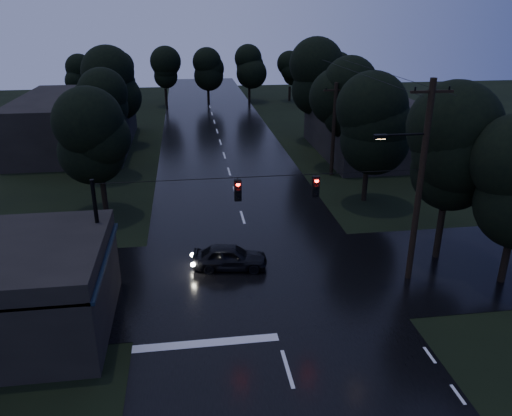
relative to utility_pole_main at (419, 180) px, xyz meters
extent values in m
cube|color=black|center=(-7.41, 19.00, -5.26)|extent=(12.00, 120.00, 0.02)
cube|color=black|center=(-7.41, 1.00, -5.26)|extent=(60.00, 9.00, 0.02)
cube|color=black|center=(-17.41, -2.00, -2.06)|extent=(6.00, 7.00, 0.12)
cube|color=black|center=(-14.41, -2.00, -2.06)|extent=(0.30, 7.00, 0.15)
cylinder|color=black|center=(-14.61, -5.00, -3.76)|extent=(0.10, 0.10, 3.00)
cylinder|color=black|center=(-14.61, 1.00, -3.76)|extent=(0.10, 0.10, 3.00)
cube|color=#F3AF61|center=(-14.46, -3.50, -2.76)|extent=(0.06, 1.60, 0.50)
cube|color=#F3AF61|center=(-14.46, -0.80, -2.76)|extent=(0.06, 1.20, 0.50)
cube|color=black|center=(6.59, 23.00, -3.06)|extent=(10.00, 14.00, 4.40)
cube|color=black|center=(-21.41, 29.00, -2.76)|extent=(10.00, 16.00, 5.00)
cylinder|color=black|center=(0.09, 0.00, -0.26)|extent=(0.30, 0.30, 10.00)
cube|color=black|center=(0.09, 0.00, 4.14)|extent=(2.00, 0.12, 0.12)
cylinder|color=black|center=(-1.01, 0.00, 2.24)|extent=(2.20, 0.10, 0.10)
cube|color=black|center=(-2.11, 0.00, 2.19)|extent=(0.60, 0.25, 0.18)
cube|color=#FFB266|center=(-2.11, 0.00, 2.09)|extent=(0.45, 0.18, 0.03)
cylinder|color=black|center=(0.89, 17.00, -1.51)|extent=(0.30, 0.30, 7.50)
cube|color=black|center=(0.89, 17.00, 1.64)|extent=(2.00, 0.12, 0.12)
cylinder|color=black|center=(-14.91, 0.00, -2.26)|extent=(0.18, 0.18, 6.00)
cylinder|color=black|center=(-7.41, 0.00, 0.54)|extent=(15.00, 0.03, 0.03)
cube|color=black|center=(-8.61, 0.00, -0.06)|extent=(0.32, 0.25, 1.00)
sphere|color=#FF0C07|center=(-8.61, -0.15, -0.06)|extent=(0.18, 0.18, 0.18)
cube|color=black|center=(-5.01, 0.00, -0.06)|extent=(0.32, 0.25, 1.00)
sphere|color=#FF0C07|center=(-5.01, -0.15, -0.06)|extent=(0.18, 0.18, 0.18)
cylinder|color=black|center=(2.59, 2.00, -3.86)|extent=(0.36, 0.36, 2.80)
sphere|color=black|center=(2.59, 2.00, -0.46)|extent=(4.48, 4.48, 4.48)
sphere|color=black|center=(2.59, 2.00, 0.74)|extent=(4.48, 4.48, 4.48)
sphere|color=black|center=(2.59, 2.00, 1.94)|extent=(4.48, 4.48, 4.48)
cylinder|color=black|center=(4.59, -1.00, -4.03)|extent=(0.36, 0.36, 2.45)
cylinder|color=black|center=(-16.41, 11.00, -4.03)|extent=(0.36, 0.36, 2.45)
sphere|color=black|center=(-16.41, 11.00, -1.06)|extent=(3.92, 3.92, 3.92)
sphere|color=black|center=(-16.41, 11.00, -0.01)|extent=(3.92, 3.92, 3.92)
sphere|color=black|center=(-16.41, 11.00, 1.04)|extent=(3.92, 3.92, 3.92)
cylinder|color=black|center=(-17.01, 19.00, -3.95)|extent=(0.36, 0.36, 2.62)
sphere|color=black|center=(-17.01, 19.00, -0.76)|extent=(4.20, 4.20, 4.20)
sphere|color=black|center=(-17.01, 19.00, 0.37)|extent=(4.20, 4.20, 4.20)
sphere|color=black|center=(-17.01, 19.00, 1.49)|extent=(4.20, 4.20, 4.20)
cylinder|color=black|center=(-17.61, 29.00, -3.86)|extent=(0.36, 0.36, 2.80)
sphere|color=black|center=(-17.61, 29.00, -0.46)|extent=(4.48, 4.48, 4.48)
sphere|color=black|center=(-17.61, 29.00, 0.74)|extent=(4.48, 4.48, 4.48)
sphere|color=black|center=(-17.61, 29.00, 1.94)|extent=(4.48, 4.48, 4.48)
cylinder|color=black|center=(1.59, 11.00, -3.95)|extent=(0.36, 0.36, 2.62)
sphere|color=black|center=(1.59, 11.00, -0.76)|extent=(4.20, 4.20, 4.20)
sphere|color=black|center=(1.59, 11.00, 0.37)|extent=(4.20, 4.20, 4.20)
sphere|color=black|center=(1.59, 11.00, 1.49)|extent=(4.20, 4.20, 4.20)
cylinder|color=black|center=(2.19, 19.00, -3.86)|extent=(0.36, 0.36, 2.80)
sphere|color=black|center=(2.19, 19.00, -0.46)|extent=(4.48, 4.48, 4.48)
sphere|color=black|center=(2.19, 19.00, 0.74)|extent=(4.48, 4.48, 4.48)
sphere|color=black|center=(2.19, 19.00, 1.94)|extent=(4.48, 4.48, 4.48)
cylinder|color=black|center=(2.79, 29.00, -3.77)|extent=(0.36, 0.36, 2.97)
sphere|color=black|center=(2.79, 29.00, -0.16)|extent=(4.76, 4.76, 4.76)
sphere|color=black|center=(2.79, 29.00, 1.12)|extent=(4.76, 4.76, 4.76)
sphere|color=black|center=(2.79, 29.00, 2.39)|extent=(4.76, 4.76, 4.76)
imported|color=black|center=(-8.85, 2.28, -4.59)|extent=(4.08, 2.10, 1.33)
camera|label=1|loc=(-10.74, -21.07, 7.58)|focal=35.00mm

